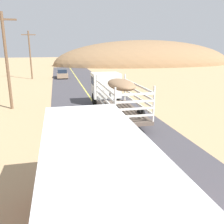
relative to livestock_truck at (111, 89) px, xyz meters
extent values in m
cube|color=silver|center=(0.00, 2.16, 0.03)|extent=(2.50, 2.20, 2.20)
cube|color=#192333|center=(0.00, 2.16, 0.48)|extent=(2.53, 1.54, 0.70)
cube|color=brown|center=(0.00, -3.24, -1.07)|extent=(2.50, 6.40, 0.24)
cylinder|color=silver|center=(-1.19, -0.10, 0.15)|extent=(0.12, 0.12, 2.20)
cylinder|color=silver|center=(1.19, -0.10, 0.15)|extent=(0.12, 0.12, 2.20)
cylinder|color=silver|center=(-1.19, -6.38, 0.15)|extent=(0.12, 0.12, 2.20)
cylinder|color=silver|center=(1.19, -6.38, 0.15)|extent=(0.12, 0.12, 2.20)
cube|color=silver|center=(-1.21, -3.24, -0.51)|extent=(0.08, 6.30, 0.12)
cube|color=silver|center=(1.21, -3.24, -0.51)|extent=(0.08, 6.30, 0.12)
cube|color=silver|center=(0.00, -6.40, -0.51)|extent=(2.40, 0.08, 0.12)
cube|color=silver|center=(-1.21, -3.24, -0.07)|extent=(0.08, 6.30, 0.12)
cube|color=silver|center=(1.21, -3.24, -0.07)|extent=(0.08, 6.30, 0.12)
cube|color=silver|center=(0.00, -6.40, -0.07)|extent=(2.40, 0.08, 0.12)
cube|color=silver|center=(-1.21, -3.24, 0.37)|extent=(0.08, 6.30, 0.12)
cube|color=silver|center=(1.21, -3.24, 0.37)|extent=(0.08, 6.30, 0.12)
cube|color=silver|center=(0.00, -6.40, 0.37)|extent=(2.40, 0.08, 0.12)
cube|color=silver|center=(-1.21, -3.24, 0.81)|extent=(0.08, 6.30, 0.12)
cube|color=silver|center=(1.21, -3.24, 0.81)|extent=(0.08, 6.30, 0.12)
cube|color=silver|center=(0.00, -6.40, 0.81)|extent=(2.40, 0.08, 0.12)
ellipsoid|color=#8C6B4C|center=(0.00, -3.24, 0.90)|extent=(1.75, 3.84, 0.70)
cylinder|color=black|center=(-1.09, 2.16, -1.22)|extent=(0.32, 1.10, 1.10)
cylinder|color=black|center=(1.09, 2.16, -1.22)|extent=(0.32, 1.10, 1.10)
cylinder|color=black|center=(-1.09, -4.52, -1.22)|extent=(0.32, 1.10, 1.10)
cylinder|color=black|center=(1.09, -4.52, -1.22)|extent=(0.32, 1.10, 1.10)
cube|color=white|center=(-3.59, -15.90, 1.36)|extent=(2.45, 9.80, 0.16)
cylinder|color=black|center=(-4.69, -12.65, -1.27)|extent=(0.30, 1.00, 1.00)
cylinder|color=black|center=(-2.49, -12.65, -1.27)|extent=(0.30, 1.00, 1.00)
cube|color=#8C7259|center=(-3.43, 22.72, -1.26)|extent=(1.80, 4.40, 0.70)
cube|color=#192333|center=(-3.43, 22.82, -0.61)|extent=(1.53, 2.20, 0.60)
cylinder|color=black|center=(-4.22, 24.04, -1.44)|extent=(0.22, 0.66, 0.66)
cylinder|color=black|center=(-2.64, 24.04, -1.44)|extent=(0.22, 0.66, 0.66)
cylinder|color=black|center=(-4.22, 21.40, -1.44)|extent=(0.22, 0.66, 0.66)
cylinder|color=black|center=(-2.64, 21.40, -1.44)|extent=(0.22, 0.66, 0.66)
cylinder|color=brown|center=(-8.37, 2.36, 2.19)|extent=(0.24, 0.24, 7.96)
cube|color=brown|center=(-8.37, 2.36, 5.57)|extent=(2.20, 0.14, 0.14)
cylinder|color=brown|center=(-8.37, 22.31, 2.03)|extent=(0.24, 0.24, 7.64)
cube|color=brown|center=(-8.37, 22.31, 5.25)|extent=(2.20, 0.14, 0.14)
ellipsoid|color=olive|center=(21.73, 49.37, -1.79)|extent=(53.98, 26.01, 14.05)
camera|label=1|loc=(-4.38, -19.39, 3.51)|focal=38.33mm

